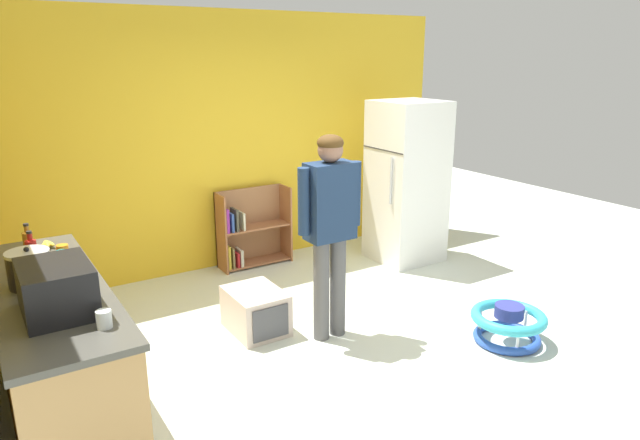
% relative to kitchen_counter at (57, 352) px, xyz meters
% --- Properties ---
extents(ground_plane, '(12.00, 12.00, 0.00)m').
position_rel_kitchen_counter_xyz_m(ground_plane, '(2.20, -0.28, -0.45)').
color(ground_plane, silver).
rests_on(ground_plane, ground).
extents(back_wall, '(5.20, 0.06, 2.70)m').
position_rel_kitchen_counter_xyz_m(back_wall, '(2.20, 2.05, 0.90)').
color(back_wall, gold).
rests_on(back_wall, ground).
extents(kitchen_counter, '(0.65, 2.11, 0.90)m').
position_rel_kitchen_counter_xyz_m(kitchen_counter, '(0.00, 0.00, 0.00)').
color(kitchen_counter, tan).
rests_on(kitchen_counter, ground).
extents(refrigerator, '(0.73, 0.68, 1.78)m').
position_rel_kitchen_counter_xyz_m(refrigerator, '(3.82, 1.12, 0.44)').
color(refrigerator, white).
rests_on(refrigerator, ground).
extents(bookshelf, '(0.80, 0.28, 0.85)m').
position_rel_kitchen_counter_xyz_m(bookshelf, '(2.23, 1.87, -0.08)').
color(bookshelf, '#9E613D').
rests_on(bookshelf, ground).
extents(standing_person, '(0.57, 0.22, 1.68)m').
position_rel_kitchen_counter_xyz_m(standing_person, '(2.06, -0.02, 0.56)').
color(standing_person, '#555557').
rests_on(standing_person, ground).
extents(baby_walker, '(0.60, 0.60, 0.32)m').
position_rel_kitchen_counter_xyz_m(baby_walker, '(3.23, -0.88, -0.29)').
color(baby_walker, '#294FB3').
rests_on(baby_walker, ground).
extents(pet_carrier, '(0.42, 0.55, 0.36)m').
position_rel_kitchen_counter_xyz_m(pet_carrier, '(1.58, 0.39, -0.27)').
color(pet_carrier, beige).
rests_on(pet_carrier, ground).
extents(microwave, '(0.37, 0.48, 0.28)m').
position_rel_kitchen_counter_xyz_m(microwave, '(0.01, -0.43, 0.59)').
color(microwave, black).
rests_on(microwave, kitchen_counter).
extents(crock_pot, '(0.25, 0.25, 0.25)m').
position_rel_kitchen_counter_xyz_m(crock_pot, '(-0.08, 0.06, 0.56)').
color(crock_pot, black).
rests_on(crock_pot, kitchen_counter).
extents(banana_bunch, '(0.12, 0.16, 0.04)m').
position_rel_kitchen_counter_xyz_m(banana_bunch, '(0.11, 0.80, 0.48)').
color(banana_bunch, yellow).
rests_on(banana_bunch, kitchen_counter).
extents(ketchup_bottle, '(0.07, 0.07, 0.25)m').
position_rel_kitchen_counter_xyz_m(ketchup_bottle, '(-0.02, 0.43, 0.55)').
color(ketchup_bottle, red).
rests_on(ketchup_bottle, kitchen_counter).
extents(amber_bottle, '(0.07, 0.07, 0.25)m').
position_rel_kitchen_counter_xyz_m(amber_bottle, '(-0.02, 0.63, 0.55)').
color(amber_bottle, '#9E661E').
rests_on(amber_bottle, kitchen_counter).
extents(teal_cup, '(0.08, 0.08, 0.09)m').
position_rel_kitchen_counter_xyz_m(teal_cup, '(0.15, 0.37, 0.50)').
color(teal_cup, teal).
rests_on(teal_cup, kitchen_counter).
extents(white_cup, '(0.08, 0.08, 0.09)m').
position_rel_kitchen_counter_xyz_m(white_cup, '(0.17, -0.75, 0.50)').
color(white_cup, white).
rests_on(white_cup, kitchen_counter).
extents(blue_cup, '(0.08, 0.08, 0.09)m').
position_rel_kitchen_counter_xyz_m(blue_cup, '(-0.11, 0.31, 0.50)').
color(blue_cup, blue).
rests_on(blue_cup, kitchen_counter).
extents(orange_cup, '(0.08, 0.08, 0.09)m').
position_rel_kitchen_counter_xyz_m(orange_cup, '(0.17, 0.49, 0.50)').
color(orange_cup, orange).
rests_on(orange_cup, kitchen_counter).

